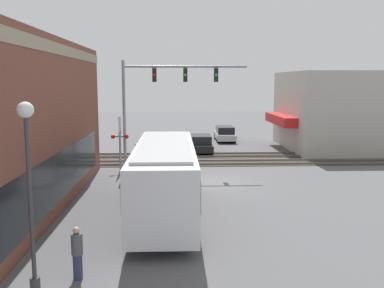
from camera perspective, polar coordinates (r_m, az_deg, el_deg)
ground_plane at (r=25.32m, az=3.10°, el=-5.15°), size 120.00×120.00×0.00m
shop_building at (r=39.90m, az=18.63°, el=4.24°), size 10.37×9.95×6.74m
city_bus at (r=18.93m, az=-3.64°, el=-4.25°), size 10.45×2.59×3.23m
traffic_signal_gantry at (r=28.38m, az=-4.13°, el=7.34°), size 0.42×8.20×7.27m
crossing_signal at (r=28.59m, az=-9.59°, el=0.97°), size 1.41×1.18×3.81m
streetlamp at (r=12.35m, az=-20.86°, el=-4.85°), size 0.44×0.44×5.38m
rail_track_near at (r=31.17m, az=2.09°, el=-2.54°), size 2.60×60.00×0.15m
rail_track_far at (r=34.30m, az=1.69°, el=-1.53°), size 2.60×60.00×0.15m
parked_car_black at (r=35.95m, az=1.18°, el=-0.01°), size 4.65×1.82×1.48m
parked_car_silver at (r=42.89m, az=4.38°, el=1.33°), size 4.87×1.82×1.49m
pedestrian_at_crossing at (r=28.61m, az=-7.41°, el=-1.69°), size 0.34×0.34×1.86m
pedestrian_by_lamp at (r=13.61m, az=-15.06°, el=-13.83°), size 0.34×0.34×1.63m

